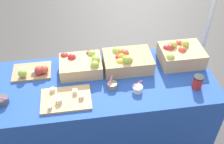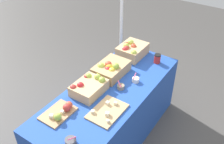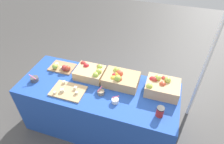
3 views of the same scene
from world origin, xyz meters
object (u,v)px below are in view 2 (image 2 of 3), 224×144
at_px(cutting_board_front, 107,111).
at_px(tent_pole, 122,8).
at_px(sample_bowl_far, 121,87).
at_px(coffee_cup, 157,59).
at_px(apple_crate_middle, 111,69).
at_px(apple_crate_left, 132,50).
at_px(cutting_board_back, 61,112).
at_px(sample_bowl_mid, 71,141).
at_px(sample_bowl_near, 136,80).
at_px(apple_crate_right, 89,86).

distance_m(cutting_board_front, tent_pole, 1.70).
height_order(sample_bowl_far, coffee_cup, coffee_cup).
distance_m(apple_crate_middle, cutting_board_front, 0.62).
height_order(coffee_cup, tent_pole, tent_pole).
height_order(sample_bowl_far, tent_pole, tent_pole).
bearing_deg(tent_pole, apple_crate_left, -135.71).
relative_size(apple_crate_left, cutting_board_front, 0.97).
bearing_deg(cutting_board_back, sample_bowl_far, -22.35).
relative_size(apple_crate_middle, cutting_board_front, 1.08).
relative_size(cutting_board_front, coffee_cup, 3.35).
height_order(apple_crate_middle, tent_pole, tent_pole).
bearing_deg(sample_bowl_far, apple_crate_left, 20.77).
height_order(apple_crate_middle, coffee_cup, apple_crate_middle).
relative_size(apple_crate_middle, sample_bowl_far, 4.47).
bearing_deg(coffee_cup, cutting_board_back, 164.66).
relative_size(apple_crate_middle, sample_bowl_mid, 3.84).
distance_m(apple_crate_left, apple_crate_middle, 0.48).
bearing_deg(sample_bowl_near, cutting_board_front, -178.82).
height_order(sample_bowl_near, coffee_cup, coffee_cup).
bearing_deg(sample_bowl_mid, apple_crate_right, 25.12).
xyz_separation_m(apple_crate_right, coffee_cup, (0.90, -0.34, -0.01)).
xyz_separation_m(apple_crate_middle, apple_crate_right, (-0.38, 0.01, -0.01)).
bearing_deg(apple_crate_right, coffee_cup, -20.99).
relative_size(apple_crate_right, coffee_cup, 3.07).
xyz_separation_m(apple_crate_left, coffee_cup, (0.03, -0.34, -0.02)).
distance_m(apple_crate_middle, sample_bowl_near, 0.31).
bearing_deg(coffee_cup, sample_bowl_far, 171.75).
bearing_deg(cutting_board_front, apple_crate_middle, 31.00).
distance_m(sample_bowl_near, coffee_cup, 0.48).
xyz_separation_m(apple_crate_right, sample_bowl_near, (0.42, -0.32, -0.04)).
bearing_deg(sample_bowl_far, coffee_cup, -8.25).
xyz_separation_m(sample_bowl_mid, tent_pole, (1.95, 0.73, 0.36)).
relative_size(sample_bowl_far, tent_pole, 0.04).
xyz_separation_m(apple_crate_middle, tent_pole, (0.94, 0.45, 0.31)).
relative_size(apple_crate_right, cutting_board_front, 0.92).
bearing_deg(sample_bowl_far, apple_crate_right, 132.31).
bearing_deg(apple_crate_right, cutting_board_back, 177.96).
distance_m(sample_bowl_near, sample_bowl_far, 0.21).
bearing_deg(apple_crate_middle, coffee_cup, -33.03).
xyz_separation_m(sample_bowl_far, tent_pole, (1.10, 0.69, 0.36)).
bearing_deg(apple_crate_middle, cutting_board_front, -149.00).
xyz_separation_m(cutting_board_front, sample_bowl_far, (0.37, 0.08, 0.01)).
xyz_separation_m(cutting_board_front, cutting_board_back, (-0.26, 0.34, 0.02)).
relative_size(apple_crate_right, cutting_board_back, 1.09).
xyz_separation_m(apple_crate_middle, sample_bowl_far, (-0.16, -0.24, -0.05)).
xyz_separation_m(sample_bowl_far, coffee_cup, (0.67, -0.10, 0.03)).
bearing_deg(tent_pole, cutting_board_back, -166.14).
xyz_separation_m(apple_crate_middle, cutting_board_back, (-0.79, 0.03, -0.04)).
relative_size(sample_bowl_near, sample_bowl_mid, 0.91).
bearing_deg(sample_bowl_mid, sample_bowl_far, 3.06).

